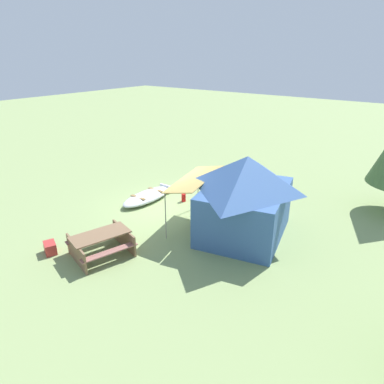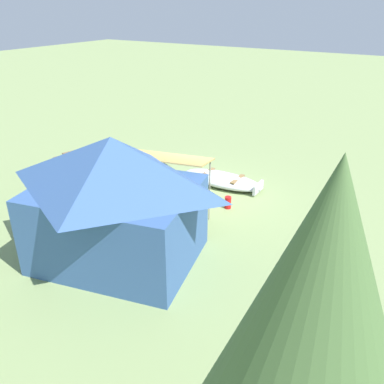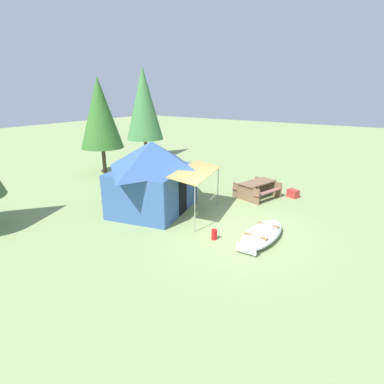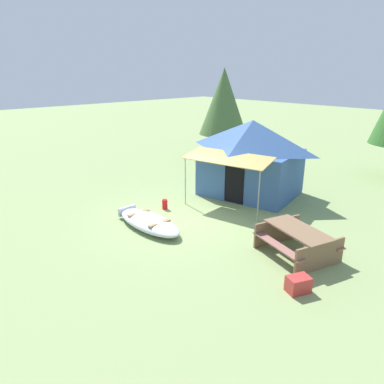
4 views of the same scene
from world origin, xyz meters
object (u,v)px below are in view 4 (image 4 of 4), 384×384
object	(u,v)px
beached_rowboat	(149,222)
pine_tree_back_right	(224,102)
fuel_can	(165,204)
picnic_table	(297,239)
cooler_box	(298,284)
canvas_cabin_tent	(251,157)

from	to	relation	value
beached_rowboat	pine_tree_back_right	size ratio (longest dim) A/B	0.56
fuel_can	pine_tree_back_right	distance (m)	9.12
fuel_can	beached_rowboat	bearing A→B (deg)	-56.73
beached_rowboat	picnic_table	xyz separation A→B (m)	(4.04, 1.86, 0.28)
cooler_box	canvas_cabin_tent	bearing A→B (deg)	138.05
canvas_cabin_tent	picnic_table	distance (m)	5.02
picnic_table	pine_tree_back_right	bearing A→B (deg)	142.50
beached_rowboat	cooler_box	bearing A→B (deg)	5.02
canvas_cabin_tent	fuel_can	xyz separation A→B (m)	(-0.98, -3.48, -1.32)
canvas_cabin_tent	pine_tree_back_right	bearing A→B (deg)	142.06
canvas_cabin_tent	picnic_table	xyz separation A→B (m)	(3.93, -2.95, -1.02)
beached_rowboat	canvas_cabin_tent	distance (m)	4.98
cooler_box	pine_tree_back_right	world-z (taller)	pine_tree_back_right
cooler_box	beached_rowboat	bearing A→B (deg)	-174.98
pine_tree_back_right	picnic_table	bearing A→B (deg)	-37.50
picnic_table	fuel_can	xyz separation A→B (m)	(-4.91, -0.52, -0.30)
pine_tree_back_right	canvas_cabin_tent	bearing A→B (deg)	-37.94
beached_rowboat	canvas_cabin_tent	world-z (taller)	canvas_cabin_tent
fuel_can	canvas_cabin_tent	bearing A→B (deg)	74.29
cooler_box	fuel_can	world-z (taller)	cooler_box
cooler_box	fuel_can	bearing A→B (deg)	171.28
canvas_cabin_tent	picnic_table	size ratio (longest dim) A/B	2.09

